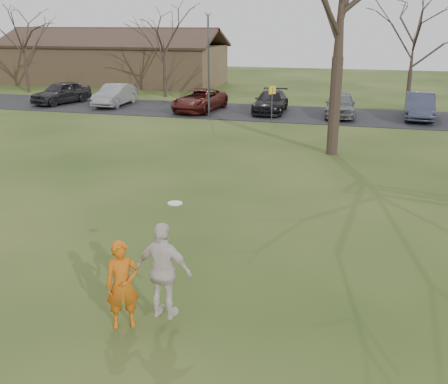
{
  "coord_description": "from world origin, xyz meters",
  "views": [
    {
      "loc": [
        3.31,
        -8.17,
        5.63
      ],
      "look_at": [
        0.0,
        4.0,
        1.5
      ],
      "focal_mm": 41.82,
      "sensor_mm": 36.0,
      "label": 1
    }
  ],
  "objects": [
    {
      "name": "player_defender",
      "position": [
        -0.87,
        -0.14,
        0.88
      ],
      "size": [
        0.77,
        0.68,
        1.76
      ],
      "primitive_type": "imported",
      "rotation": [
        0.0,
        0.0,
        0.5
      ],
      "color": "#C35910",
      "rests_on": "ground"
    },
    {
      "name": "building",
      "position": [
        -20.0,
        38.0,
        1.93
      ],
      "size": [
        20.6,
        8.5,
        5.14
      ],
      "color": "#8C6D4C",
      "rests_on": "ground"
    },
    {
      "name": "catching_play",
      "position": [
        -0.08,
        0.01,
        1.2
      ],
      "size": [
        1.15,
        0.64,
        2.26
      ],
      "color": "beige",
      "rests_on": "ground"
    },
    {
      "name": "car_0",
      "position": [
        -17.75,
        24.97,
        0.82
      ],
      "size": [
        3.07,
        4.89,
        1.55
      ],
      "primitive_type": "imported",
      "rotation": [
        0.0,
        0.0,
        -0.29
      ],
      "color": "black",
      "rests_on": "parking_strip"
    },
    {
      "name": "lamp_post",
      "position": [
        -6.0,
        22.5,
        3.97
      ],
      "size": [
        0.34,
        0.34,
        6.27
      ],
      "color": "#47474C",
      "rests_on": "ground"
    },
    {
      "name": "car_4",
      "position": [
        1.79,
        24.66,
        0.78
      ],
      "size": [
        1.93,
        4.42,
        1.48
      ],
      "primitive_type": "imported",
      "rotation": [
        0.0,
        0.0,
        0.04
      ],
      "color": "slate",
      "rests_on": "parking_strip"
    },
    {
      "name": "car_3",
      "position": [
        -2.63,
        25.1,
        0.72
      ],
      "size": [
        2.05,
        4.74,
        1.36
      ],
      "primitive_type": "imported",
      "rotation": [
        0.0,
        0.0,
        0.03
      ],
      "color": "black",
      "rests_on": "parking_strip"
    },
    {
      "name": "car_2",
      "position": [
        -7.23,
        24.49,
        0.73
      ],
      "size": [
        2.85,
        5.23,
        1.39
      ],
      "primitive_type": "imported",
      "rotation": [
        0.0,
        0.0,
        -0.11
      ],
      "color": "#4C1612",
      "rests_on": "parking_strip"
    },
    {
      "name": "car_1",
      "position": [
        -13.59,
        25.09,
        0.78
      ],
      "size": [
        1.65,
        4.5,
        1.47
      ],
      "primitive_type": "imported",
      "rotation": [
        0.0,
        0.0,
        0.02
      ],
      "color": "gray",
      "rests_on": "parking_strip"
    },
    {
      "name": "parking_strip",
      "position": [
        0.0,
        25.0,
        0.02
      ],
      "size": [
        62.0,
        6.5,
        0.04
      ],
      "primitive_type": "cube",
      "color": "black",
      "rests_on": "ground"
    },
    {
      "name": "car_5",
      "position": [
        6.42,
        25.1,
        0.81
      ],
      "size": [
        1.87,
        4.76,
        1.54
      ],
      "primitive_type": "imported",
      "rotation": [
        0.0,
        0.0,
        -0.05
      ],
      "color": "#32364B",
      "rests_on": "parking_strip"
    },
    {
      "name": "ground",
      "position": [
        0.0,
        0.0,
        0.0
      ],
      "size": [
        120.0,
        120.0,
        0.0
      ],
      "primitive_type": "plane",
      "color": "#1E380F",
      "rests_on": "ground"
    },
    {
      "name": "small_tree_row",
      "position": [
        4.38,
        30.06,
        3.89
      ],
      "size": [
        55.0,
        5.9,
        8.5
      ],
      "color": "#352821",
      "rests_on": "ground"
    },
    {
      "name": "sign_yellow",
      "position": [
        -2.0,
        22.0,
        1.45
      ],
      "size": [
        0.35,
        0.35,
        2.08
      ],
      "color": "#47474C",
      "rests_on": "ground"
    }
  ]
}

